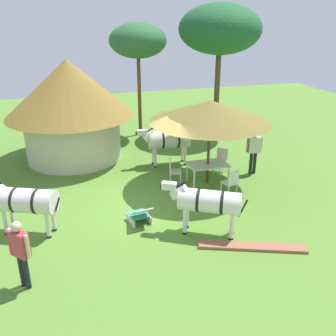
{
  "coord_description": "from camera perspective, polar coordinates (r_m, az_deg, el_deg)",
  "views": [
    {
      "loc": [
        -2.35,
        -10.51,
        5.7
      ],
      "look_at": [
        0.89,
        0.31,
        1.0
      ],
      "focal_mm": 40.07,
      "sensor_mm": 36.0,
      "label": 1
    }
  ],
  "objects": [
    {
      "name": "patio_dining_table",
      "position": [
        13.37,
        6.08,
        0.32
      ],
      "size": [
        1.42,
        0.92,
        0.74
      ],
      "rotation": [
        0.0,
        0.0,
        -0.02
      ],
      "color": "silver",
      "rests_on": "ground_plane"
    },
    {
      "name": "striped_lounge_chair",
      "position": [
        10.99,
        -4.33,
        -7.15
      ],
      "size": [
        0.65,
        0.88,
        0.64
      ],
      "rotation": [
        0.0,
        0.0,
        0.16
      ],
      "color": "teal",
      "rests_on": "ground_plane"
    },
    {
      "name": "patio_chair_west_end",
      "position": [
        13.33,
        0.77,
        -0.25
      ],
      "size": [
        0.52,
        0.54,
        0.9
      ],
      "rotation": [
        0.0,
        0.0,
        -1.85
      ],
      "color": "silver",
      "rests_on": "ground_plane"
    },
    {
      "name": "patio_chair_east_end",
      "position": [
        12.57,
        9.57,
        -2.05
      ],
      "size": [
        0.54,
        0.53,
        0.9
      ],
      "rotation": [
        0.0,
        0.0,
        0.29
      ],
      "color": "white",
      "rests_on": "ground_plane"
    },
    {
      "name": "zebra_by_umbrella",
      "position": [
        10.18,
        6.03,
        -5.12
      ],
      "size": [
        2.1,
        1.42,
        1.52
      ],
      "rotation": [
        0.0,
        0.0,
        1.05
      ],
      "color": "silver",
      "rests_on": "ground_plane"
    },
    {
      "name": "zebra_toward_hut",
      "position": [
        10.89,
        -21.0,
        -4.7
      ],
      "size": [
        2.13,
        1.29,
        1.51
      ],
      "rotation": [
        0.0,
        0.0,
        1.14
      ],
      "color": "silver",
      "rests_on": "ground_plane"
    },
    {
      "name": "patio_chair_near_lawn",
      "position": [
        14.48,
        8.08,
        1.42
      ],
      "size": [
        0.61,
        0.61,
        0.9
      ],
      "rotation": [
        0.0,
        0.0,
        -3.96
      ],
      "color": "white",
      "rests_on": "ground_plane"
    },
    {
      "name": "acacia_tree_left_background",
      "position": [
        18.62,
        7.91,
        20.15
      ],
      "size": [
        3.86,
        3.86,
        6.15
      ],
      "color": "brown",
      "rests_on": "ground_plane"
    },
    {
      "name": "standing_watcher",
      "position": [
        8.81,
        -21.57,
        -11.36
      ],
      "size": [
        0.46,
        0.47,
        1.67
      ],
      "rotation": [
        0.0,
        0.0,
        -0.82
      ],
      "color": "black",
      "rests_on": "ground_plane"
    },
    {
      "name": "ground_plane",
      "position": [
        12.18,
        -3.6,
        -5.34
      ],
      "size": [
        36.0,
        36.0,
        0.0
      ],
      "primitive_type": "plane",
      "color": "#54832E"
    },
    {
      "name": "guest_beside_umbrella",
      "position": [
        14.34,
        12.96,
        2.99
      ],
      "size": [
        0.61,
        0.26,
        1.7
      ],
      "rotation": [
        0.0,
        0.0,
        6.18
      ],
      "color": "black",
      "rests_on": "ground_plane"
    },
    {
      "name": "brick_patio_kerb",
      "position": [
        10.24,
        12.68,
        -11.55
      ],
      "size": [
        2.74,
        1.35,
        0.08
      ],
      "primitive_type": "cube",
      "rotation": [
        0.0,
        0.0,
        2.77
      ],
      "color": "#9A5B42",
      "rests_on": "ground_plane"
    },
    {
      "name": "zebra_nearest_camera",
      "position": [
        14.83,
        -0.02,
        4.38
      ],
      "size": [
        2.29,
        0.83,
        1.6
      ],
      "rotation": [
        0.0,
        0.0,
        1.5
      ],
      "color": "silver",
      "rests_on": "ground_plane"
    },
    {
      "name": "shade_umbrella",
      "position": [
        12.75,
        6.44,
        8.59
      ],
      "size": [
        4.12,
        4.12,
        3.0
      ],
      "color": "#543819",
      "rests_on": "ground_plane"
    },
    {
      "name": "thatched_hut",
      "position": [
        15.73,
        -14.66,
        9.42
      ],
      "size": [
        5.14,
        5.14,
        4.06
      ],
      "rotation": [
        0.0,
        0.0,
        6.08
      ],
      "color": "beige",
      "rests_on": "ground_plane"
    },
    {
      "name": "acacia_tree_behind_hut",
      "position": [
        18.23,
        -4.61,
        18.69
      ],
      "size": [
        2.66,
        2.66,
        5.3
      ],
      "color": "brown",
      "rests_on": "ground_plane"
    }
  ]
}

